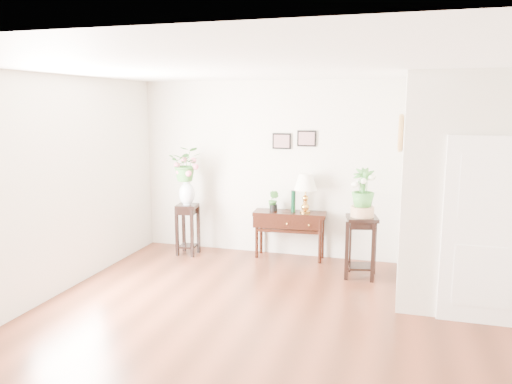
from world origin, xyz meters
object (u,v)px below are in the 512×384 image
at_px(table_lamp, 305,191).
at_px(plant_stand_b, 361,247).
at_px(plant_stand_a, 188,229).
at_px(console_table, 290,235).

xyz_separation_m(table_lamp, plant_stand_b, (0.92, -0.59, -0.67)).
distance_m(plant_stand_a, plant_stand_b, 2.82).
height_order(table_lamp, plant_stand_b, table_lamp).
bearing_deg(plant_stand_a, table_lamp, 7.91).
relative_size(table_lamp, plant_stand_a, 0.75).
relative_size(plant_stand_a, plant_stand_b, 0.94).
bearing_deg(console_table, table_lamp, -4.39).
xyz_separation_m(console_table, plant_stand_b, (1.16, -0.59, 0.06)).
height_order(console_table, plant_stand_b, plant_stand_b).
relative_size(console_table, plant_stand_a, 1.37).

